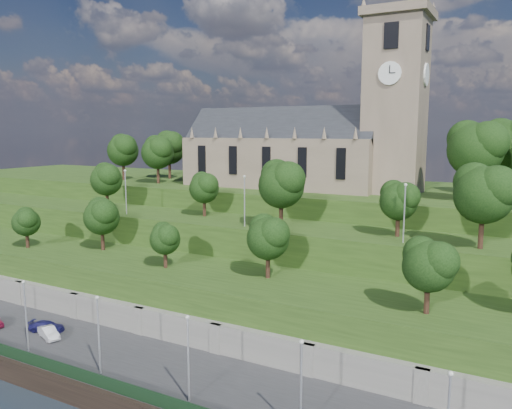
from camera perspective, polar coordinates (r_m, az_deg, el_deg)
The scene contains 15 objects.
promenade at distance 52.08m, azimuth -12.76°, elevation -18.21°, with size 160.00×12.00×2.00m, color #2D2D30.
quay_wall at distance 48.20m, azimuth -17.80°, elevation -20.59°, with size 160.00×0.50×2.20m, color black.
fence at distance 47.90m, azimuth -17.30°, elevation -18.74°, with size 160.00×0.10×1.20m, color black.
retaining_wall at distance 55.64m, azimuth -8.66°, elevation -14.59°, with size 160.00×2.10×5.00m.
embankment_lower at distance 59.67m, azimuth -5.15°, elevation -11.36°, with size 160.00×12.00×8.00m, color #264115.
embankment_upper at distance 68.07m, azimuth -0.04°, elevation -7.05°, with size 160.00×10.00×12.00m, color #264115.
hilltop at distance 86.30m, azimuth 6.59°, elevation -2.76°, with size 160.00×32.00×15.00m, color #264115.
church at distance 80.67m, azimuth 6.23°, elevation 7.21°, with size 38.60×12.35×27.60m.
trees_lower at distance 55.79m, azimuth -2.12°, elevation -3.62°, with size 66.53×8.73×7.25m.
trees_upper at distance 61.84m, azimuth 5.06°, elevation 2.15°, with size 59.45×8.13×8.94m.
trees_hilltop at distance 77.75m, azimuth 9.83°, elevation 6.47°, with size 75.07×16.50×10.97m.
lamp_posts_promenade at distance 48.90m, azimuth -17.56°, elevation -13.39°, with size 60.36×0.36×7.44m.
lamp_posts_upper at distance 63.52m, azimuth -1.32°, elevation 0.93°, with size 40.36×0.36×6.58m.
car_middle at distance 59.85m, azimuth -22.60°, elevation -13.36°, with size 1.28×3.66×1.21m, color #B9B7BD.
car_right at distance 61.77m, azimuth -22.82°, elevation -12.72°, with size 1.60×3.95×1.15m, color #17164E.
Camera 1 is at (31.09, -28.76, 24.17)m, focal length 35.00 mm.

